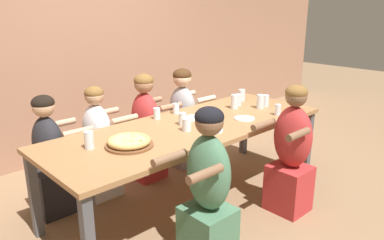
# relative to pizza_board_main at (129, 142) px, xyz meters

# --- Properties ---
(ground_plane) EXTENTS (18.00, 18.00, 0.00)m
(ground_plane) POSITION_rel_pizza_board_main_xyz_m (0.72, 0.05, -0.80)
(ground_plane) COLOR #896B4C
(ground_plane) RESTS_ON ground
(restaurant_back_panel) EXTENTS (10.00, 0.06, 3.20)m
(restaurant_back_panel) POSITION_rel_pizza_board_main_xyz_m (0.72, 1.93, 0.80)
(restaurant_back_panel) COLOR #9E7056
(restaurant_back_panel) RESTS_ON ground
(dining_table) EXTENTS (2.75, 1.01, 0.77)m
(dining_table) POSITION_rel_pizza_board_main_xyz_m (0.72, 0.05, -0.10)
(dining_table) COLOR #996B42
(dining_table) RESTS_ON ground
(pizza_board_main) EXTENTS (0.38, 0.38, 0.07)m
(pizza_board_main) POSITION_rel_pizza_board_main_xyz_m (0.00, 0.00, 0.00)
(pizza_board_main) COLOR brown
(pizza_board_main) RESTS_ON dining_table
(empty_plate_a) EXTENTS (0.20, 0.20, 0.02)m
(empty_plate_a) POSITION_rel_pizza_board_main_xyz_m (1.22, -0.15, -0.03)
(empty_plate_a) COLOR white
(empty_plate_a) RESTS_ON dining_table
(empty_plate_b) EXTENTS (0.23, 0.23, 0.02)m
(empty_plate_b) POSITION_rel_pizza_board_main_xyz_m (0.89, 0.18, -0.03)
(empty_plate_b) COLOR white
(empty_plate_b) RESTS_ON dining_table
(empty_plate_c) EXTENTS (0.21, 0.21, 0.02)m
(empty_plate_c) POSITION_rel_pizza_board_main_xyz_m (0.73, -0.17, -0.03)
(empty_plate_c) COLOR white
(empty_plate_c) RESTS_ON dining_table
(cocktail_glass_blue) EXTENTS (0.07, 0.07, 0.13)m
(cocktail_glass_blue) POSITION_rel_pizza_board_main_xyz_m (0.86, 0.44, 0.01)
(cocktail_glass_blue) COLOR silver
(cocktail_glass_blue) RESTS_ON dining_table
(drinking_glass_a) EXTENTS (0.08, 0.08, 0.11)m
(drinking_glass_a) POSITION_rel_pizza_board_main_xyz_m (0.57, -0.03, 0.02)
(drinking_glass_a) COLOR silver
(drinking_glass_a) RESTS_ON dining_table
(drinking_glass_b) EXTENTS (0.08, 0.08, 0.15)m
(drinking_glass_b) POSITION_rel_pizza_board_main_xyz_m (1.64, -0.01, 0.03)
(drinking_glass_b) COLOR silver
(drinking_glass_b) RESTS_ON dining_table
(drinking_glass_c) EXTENTS (0.08, 0.08, 0.12)m
(drinking_glass_c) POSITION_rel_pizza_board_main_xyz_m (1.75, -0.00, 0.02)
(drinking_glass_c) COLOR silver
(drinking_glass_c) RESTS_ON dining_table
(drinking_glass_d) EXTENTS (0.07, 0.07, 0.14)m
(drinking_glass_d) POSITION_rel_pizza_board_main_xyz_m (-0.25, 0.16, 0.03)
(drinking_glass_d) COLOR silver
(drinking_glass_d) RESTS_ON dining_table
(drinking_glass_e) EXTENTS (0.07, 0.07, 0.13)m
(drinking_glass_e) POSITION_rel_pizza_board_main_xyz_m (1.75, 0.33, 0.03)
(drinking_glass_e) COLOR silver
(drinking_glass_e) RESTS_ON dining_table
(drinking_glass_f) EXTENTS (0.08, 0.08, 0.15)m
(drinking_glass_f) POSITION_rel_pizza_board_main_xyz_m (1.44, 0.17, 0.04)
(drinking_glass_f) COLOR silver
(drinking_glass_f) RESTS_ON dining_table
(drinking_glass_g) EXTENTS (0.06, 0.06, 0.11)m
(drinking_glass_g) POSITION_rel_pizza_board_main_xyz_m (1.56, -0.29, 0.01)
(drinking_glass_g) COLOR silver
(drinking_glass_g) RESTS_ON dining_table
(drinking_glass_h) EXTENTS (0.07, 0.07, 0.11)m
(drinking_glass_h) POSITION_rel_pizza_board_main_xyz_m (0.61, 0.43, 0.02)
(drinking_glass_h) COLOR silver
(drinking_glass_h) RESTS_ON dining_table
(drinking_glass_i) EXTENTS (0.07, 0.07, 0.13)m
(drinking_glass_i) POSITION_rel_pizza_board_main_xyz_m (1.57, 0.22, 0.02)
(drinking_glass_i) COLOR silver
(drinking_glass_i) RESTS_ON dining_table
(drinking_glass_j) EXTENTS (0.07, 0.07, 0.12)m
(drinking_glass_j) POSITION_rel_pizza_board_main_xyz_m (0.66, 0.12, 0.02)
(drinking_glass_j) COLOR silver
(drinking_glass_j) RESTS_ON dining_table
(diner_far_midright) EXTENTS (0.51, 0.40, 1.14)m
(diner_far_midright) POSITION_rel_pizza_board_main_xyz_m (1.25, 0.78, -0.27)
(diner_far_midright) COLOR #99999E
(diner_far_midright) RESTS_ON ground
(diner_far_left) EXTENTS (0.51, 0.40, 1.09)m
(diner_far_left) POSITION_rel_pizza_board_main_xyz_m (-0.33, 0.78, -0.30)
(diner_far_left) COLOR #232328
(diner_far_left) RESTS_ON ground
(diner_near_midleft) EXTENTS (0.51, 0.40, 1.18)m
(diner_near_midleft) POSITION_rel_pizza_board_main_xyz_m (0.19, -0.67, -0.26)
(diner_near_midleft) COLOR #477556
(diner_near_midleft) RESTS_ON ground
(diner_far_midleft) EXTENTS (0.51, 0.40, 1.10)m
(diner_far_midleft) POSITION_rel_pizza_board_main_xyz_m (0.15, 0.78, -0.30)
(diner_far_midleft) COLOR silver
(diner_far_midleft) RESTS_ON ground
(diner_near_midright) EXTENTS (0.51, 0.40, 1.18)m
(diner_near_midright) POSITION_rel_pizza_board_main_xyz_m (1.25, -0.67, -0.26)
(diner_near_midright) COLOR #B22D2D
(diner_near_midright) RESTS_ON ground
(diner_far_center) EXTENTS (0.51, 0.40, 1.15)m
(diner_far_center) POSITION_rel_pizza_board_main_xyz_m (0.72, 0.78, -0.27)
(diner_far_center) COLOR #B22D2D
(diner_far_center) RESTS_ON ground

